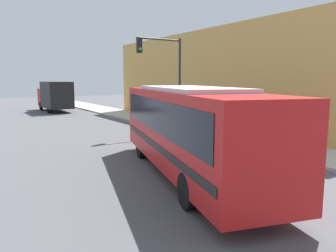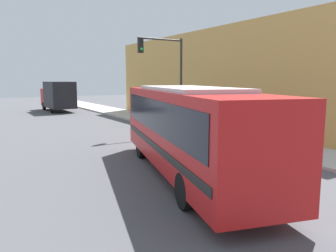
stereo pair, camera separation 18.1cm
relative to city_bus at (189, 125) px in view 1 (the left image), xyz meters
The scene contains 10 objects.
ground_plane 2.56m from the city_bus, 77.18° to the right, with size 120.00×120.00×0.00m, color #515156.
sidewalk 19.51m from the city_bus, 70.26° to the left, with size 3.35×70.00×0.14m.
building_facade 16.09m from the city_bus, 45.40° to the left, with size 6.00×24.22×7.06m.
city_bus is the anchor object (origin of this frame).
delivery_truck 27.32m from the city_bus, 86.20° to the left, with size 2.40×6.69×3.21m.
fire_hydrant 6.45m from the city_bus, 29.58° to the left, with size 0.23×0.31×0.76m.
traffic_light_pole 10.27m from the city_bus, 62.65° to the left, with size 3.28×0.35×5.99m.
parking_meter 10.05m from the city_bus, 56.76° to the left, with size 0.14×0.14×1.30m.
pedestrian_near_corner 6.90m from the city_bus, 25.26° to the left, with size 0.34×0.34×1.72m.
pedestrian_mid_block 14.24m from the city_bus, 63.85° to the left, with size 0.34×0.34×1.62m.
Camera 1 is at (-7.20, -7.66, 3.49)m, focal length 35.00 mm.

